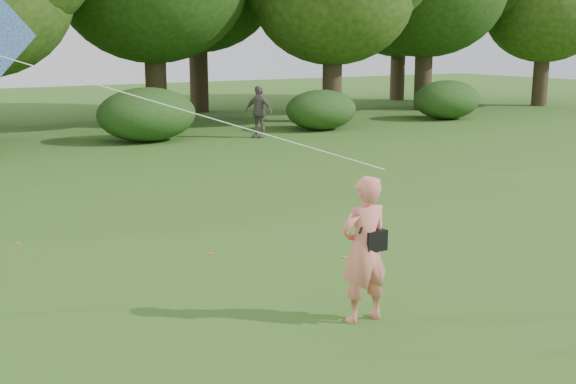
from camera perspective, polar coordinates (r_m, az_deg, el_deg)
ground at (r=9.20m, az=12.66°, el=-10.65°), size 100.00×100.00×0.00m
man_kite_flyer at (r=9.04m, az=6.03°, el=-4.54°), size 0.70×0.47×1.87m
bystander_right at (r=26.19m, az=-2.34°, el=6.36°), size 0.95×1.18×1.88m
crossbody_bag at (r=9.05m, az=6.75°, el=-3.73°), size 0.43×0.20×0.73m
shrub_band at (r=24.33m, az=-19.07°, el=5.09°), size 39.15×3.22×1.88m
fallen_leaves at (r=12.28m, az=-8.90°, el=-4.68°), size 9.98×15.20×0.01m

